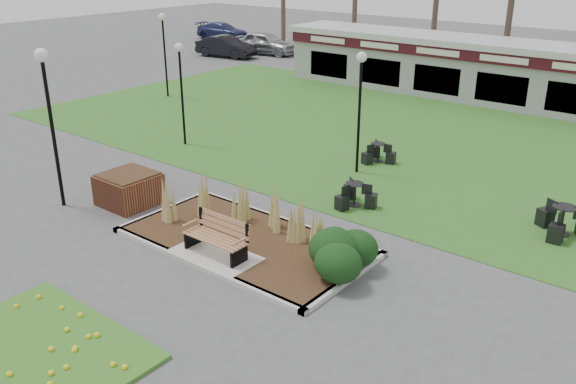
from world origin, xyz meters
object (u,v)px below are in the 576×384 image
Objects in this scene: lamp_post_near_left at (47,94)px; car_blue at (223,31)px; lamp_post_mid_right at (360,86)px; bistro_set_b at (378,155)px; park_bench at (218,236)px; bistro_set_c at (562,225)px; car_silver at (265,43)px; brick_planter at (129,189)px; food_pavilion at (514,74)px; lamp_post_mid_left at (180,72)px; bistro_set_a at (354,198)px; lamp_post_far_left at (164,37)px; car_black at (226,47)px.

lamp_post_near_left is 1.04× the size of car_blue.
lamp_post_mid_right reaches higher than bistro_set_b.
car_blue reaches higher than park_bench.
lamp_post_near_left is at bearing -154.35° from car_blue.
car_silver is (-24.64, 16.76, 0.49)m from bistro_set_c.
lamp_post_near_left reaches higher than brick_planter.
food_pavilion is 6.42× the size of lamp_post_mid_left.
food_pavilion is at bearing -115.93° from car_blue.
park_bench is 8.98m from bistro_set_c.
food_pavilion is 19.41× the size of bistro_set_a.
bistro_set_a is (14.85, -5.78, -2.70)m from lamp_post_far_left.
lamp_post_near_left is 34.03m from car_blue.
park_bench reaches higher than bistro_set_b.
car_blue is at bearing 126.50° from lamp_post_far_left.
lamp_post_far_left is 0.92× the size of car_blue.
brick_planter is 0.37× the size of lamp_post_far_left.
car_silver is (-4.49, 12.76, -2.18)m from lamp_post_far_left.
bistro_set_c is at bearing -5.49° from lamp_post_mid_right.
lamp_post_far_left reaches higher than park_bench.
lamp_post_mid_left is 7.80m from bistro_set_b.
park_bench is at bearing -100.09° from bistro_set_a.
car_black is at bearing 144.74° from lamp_post_mid_right.
park_bench is 0.39× the size of car_blue.
lamp_post_mid_left is 19.61m from car_black.
bistro_set_a is (8.27, -0.93, -2.54)m from lamp_post_mid_left.
car_silver is at bearing 122.14° from lamp_post_mid_left.
lamp_post_mid_right is at bearing 12.46° from lamp_post_mid_left.
bistro_set_b is at bearing 163.47° from bistro_set_c.
bistro_set_b is (5.21, 9.09, -3.08)m from lamp_post_near_left.
food_pavilion is at bearing 115.02° from bistro_set_c.
bistro_set_c is 29.60m from car_black.
bistro_set_c is (6.15, 6.54, -0.31)m from park_bench.
car_blue is (-32.15, 20.22, 0.35)m from bistro_set_c.
lamp_post_mid_right reaches higher than car_black.
lamp_post_mid_right is 7.30m from bistro_set_c.
car_blue is at bearing 147.84° from bistro_set_c.
brick_planter is at bearing -158.98° from car_silver.
lamp_post_mid_left reaches higher than car_silver.
car_silver is 1.08× the size of car_black.
food_pavilion is at bearing 86.74° from bistro_set_b.
lamp_post_mid_left reaches higher than bistro_set_a.
car_blue is (-26.00, 26.75, 0.05)m from park_bench.
car_blue is at bearing 37.77° from car_black.
bistro_set_c is at bearing 28.74° from brick_planter.
brick_planter is 6.23m from lamp_post_mid_left.
lamp_post_mid_left is at bearing 121.52° from brick_planter.
car_silver is at bearing -125.49° from car_blue.
lamp_post_far_left is at bearing -158.49° from car_black.
lamp_post_near_left is 3.07× the size of bistro_set_c.
car_black is at bearing 119.63° from lamp_post_far_left.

